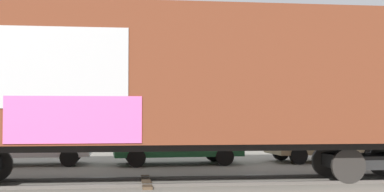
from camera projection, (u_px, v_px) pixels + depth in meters
The scene contains 8 objects.
ground_plane at pixel (191, 182), 13.51m from camera, with size 260.00×260.00×0.00m, color slate.
track at pixel (140, 182), 13.33m from camera, with size 60.02×3.73×0.08m.
freight_car at pixel (170, 80), 13.52m from camera, with size 16.99×3.33×4.78m.
flagpole at pixel (153, 45), 26.81m from camera, with size 0.68×1.42×8.66m.
hillside at pixel (131, 92), 76.76m from camera, with size 155.45×42.09×14.26m.
parked_car_white at pixel (30, 141), 18.16m from camera, with size 4.24×1.87×1.73m.
parked_car_green at pixel (176, 142), 18.45m from camera, with size 4.63×2.07×1.63m.
parked_car_tan at pixel (324, 140), 19.52m from camera, with size 4.38×2.14×1.69m.
Camera 1 is at (-1.95, -13.44, 1.81)m, focal length 47.56 mm.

